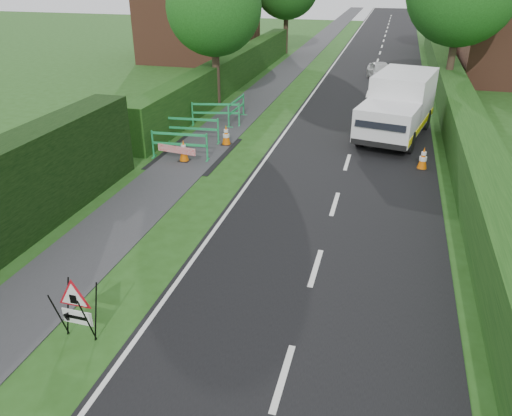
{
  "coord_description": "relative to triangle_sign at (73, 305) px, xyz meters",
  "views": [
    {
      "loc": [
        3.71,
        -5.19,
        6.31
      ],
      "look_at": [
        1.01,
        4.74,
        1.24
      ],
      "focal_mm": 35.0,
      "sensor_mm": 36.0,
      "label": 1
    }
  ],
  "objects": [
    {
      "name": "ground",
      "position": [
        1.39,
        -0.99,
        -0.76
      ],
      "size": [
        120.0,
        120.0,
        0.0
      ],
      "primitive_type": "plane",
      "color": "#214814",
      "rests_on": "ground"
    },
    {
      "name": "road_surface",
      "position": [
        3.89,
        34.01,
        -0.76
      ],
      "size": [
        6.0,
        90.0,
        0.02
      ],
      "primitive_type": "cube",
      "color": "black",
      "rests_on": "ground"
    },
    {
      "name": "footpath",
      "position": [
        -1.61,
        34.01,
        -0.76
      ],
      "size": [
        2.0,
        90.0,
        0.02
      ],
      "primitive_type": "cube",
      "color": "#2D2D30",
      "rests_on": "ground"
    },
    {
      "name": "hedge_west_far",
      "position": [
        -3.61,
        21.01,
        -0.76
      ],
      "size": [
        1.0,
        24.0,
        1.8
      ],
      "primitive_type": "cube",
      "color": "#14380F",
      "rests_on": "ground"
    },
    {
      "name": "hedge_east",
      "position": [
        7.89,
        15.01,
        -0.76
      ],
      "size": [
        1.2,
        50.0,
        1.5
      ],
      "primitive_type": "cube",
      "color": "#14380F",
      "rests_on": "ground"
    },
    {
      "name": "house_west",
      "position": [
        -8.61,
        29.01,
        2.13
      ],
      "size": [
        7.5,
        7.4,
        7.88
      ],
      "color": "brown",
      "rests_on": "ground"
    },
    {
      "name": "house_east_b",
      "position": [
        13.39,
        41.01,
        2.13
      ],
      "size": [
        7.5,
        7.4,
        7.88
      ],
      "color": "brown",
      "rests_on": "ground"
    },
    {
      "name": "tree_nw",
      "position": [
        -3.21,
        17.01,
        3.72
      ],
      "size": [
        4.4,
        4.4,
        6.7
      ],
      "color": "#2D2116",
      "rests_on": "ground"
    },
    {
      "name": "triangle_sign",
      "position": [
        0.0,
        0.0,
        0.0
      ],
      "size": [
        0.76,
        0.76,
        1.1
      ],
      "rotation": [
        0.0,
        0.0,
        -0.02
      ],
      "color": "black",
      "rests_on": "ground"
    },
    {
      "name": "works_van",
      "position": [
        5.43,
        14.06,
        0.52
      ],
      "size": [
        3.07,
        5.58,
        2.41
      ],
      "rotation": [
        0.0,
        0.0,
        -0.2
      ],
      "color": "silver",
      "rests_on": "ground"
    },
    {
      "name": "traffic_cone_0",
      "position": [
        6.4,
        10.57,
        -0.37
      ],
      "size": [
        0.38,
        0.38,
        0.79
      ],
      "color": "black",
      "rests_on": "ground"
    },
    {
      "name": "traffic_cone_1",
      "position": [
        6.01,
        13.22,
        -0.37
      ],
      "size": [
        0.38,
        0.38,
        0.79
      ],
      "color": "black",
      "rests_on": "ground"
    },
    {
      "name": "traffic_cone_2",
      "position": [
        6.06,
        14.39,
        -0.37
      ],
      "size": [
        0.38,
        0.38,
        0.79
      ],
      "color": "black",
      "rests_on": "ground"
    },
    {
      "name": "traffic_cone_3",
      "position": [
        -1.69,
        9.13,
        -0.37
      ],
      "size": [
        0.38,
        0.38,
        0.79
      ],
      "color": "black",
      "rests_on": "ground"
    },
    {
      "name": "traffic_cone_4",
      "position": [
        -0.81,
        11.21,
        -0.37
      ],
      "size": [
        0.38,
        0.38,
        0.79
      ],
      "color": "black",
      "rests_on": "ground"
    },
    {
      "name": "ped_barrier_0",
      "position": [
        -1.91,
        9.32,
        -0.13
      ],
      "size": [
        2.08,
        0.52,
        1.0
      ],
      "rotation": [
        0.0,
        0.0,
        0.08
      ],
      "color": "#1B984E",
      "rests_on": "ground"
    },
    {
      "name": "ped_barrier_1",
      "position": [
        -2.14,
        11.18,
        -0.13
      ],
      "size": [
        2.08,
        0.53,
        1.0
      ],
      "rotation": [
        0.0,
        0.0,
        0.09
      ],
      "color": "#1B984E",
      "rests_on": "ground"
    },
    {
      "name": "ped_barrier_2",
      "position": [
        -2.04,
        13.53,
        -0.13
      ],
      "size": [
        2.09,
        0.79,
        1.0
      ],
      "rotation": [
        0.0,
        0.0,
        0.22
      ],
      "color": "#1B984E",
      "rests_on": "ground"
    },
    {
      "name": "ped_barrier_3",
      "position": [
        -1.38,
        14.37,
        -0.13
      ],
      "size": [
        0.41,
        2.07,
        1.0
      ],
      "rotation": [
        0.0,
        0.0,
        1.54
      ],
      "color": "#1B984E",
      "rests_on": "ground"
    },
    {
      "name": "redwhite_plank",
      "position": [
        -1.91,
        9.02,
        -0.76
      ],
      "size": [
        1.49,
        0.25,
        0.25
      ],
      "primitive_type": "cube",
      "rotation": [
        0.0,
        0.0,
        -0.14
      ],
      "color": "red",
      "rests_on": "ground"
    },
    {
      "name": "hatchback_car",
      "position": [
        4.35,
        24.69,
        -0.23
      ],
      "size": [
        1.96,
        3.34,
        1.07
      ],
      "primitive_type": "imported",
      "rotation": [
        0.0,
        0.0,
        0.23
      ],
      "color": "silver",
      "rests_on": "ground"
    }
  ]
}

